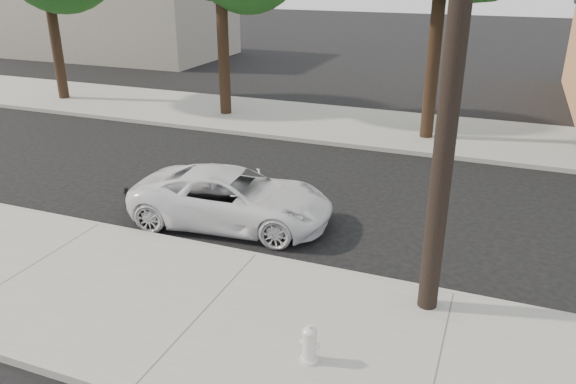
{
  "coord_description": "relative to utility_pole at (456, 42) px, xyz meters",
  "views": [
    {
      "loc": [
        4.38,
        -11.45,
        5.79
      ],
      "look_at": [
        0.14,
        -0.62,
        1.0
      ],
      "focal_mm": 35.0,
      "sensor_mm": 36.0,
      "label": 1
    }
  ],
  "objects": [
    {
      "name": "near_sidewalk",
      "position": [
        -3.6,
        -1.6,
        -4.62
      ],
      "size": [
        90.0,
        4.4,
        0.15
      ],
      "primitive_type": "cube",
      "color": "gray",
      "rests_on": "ground"
    },
    {
      "name": "fire_hydrant",
      "position": [
        -1.45,
        -2.17,
        -4.26
      ],
      "size": [
        0.31,
        0.29,
        0.6
      ],
      "rotation": [
        0.0,
        0.0,
        0.04
      ],
      "color": "silver",
      "rests_on": "near_sidewalk"
    },
    {
      "name": "curb_near",
      "position": [
        -3.6,
        0.6,
        -4.62
      ],
      "size": [
        90.0,
        0.12,
        0.16
      ],
      "primitive_type": "cube",
      "color": "#9E9B93",
      "rests_on": "ground"
    },
    {
      "name": "ground",
      "position": [
        -3.6,
        2.7,
        -4.7
      ],
      "size": [
        120.0,
        120.0,
        0.0
      ],
      "primitive_type": "plane",
      "color": "black",
      "rests_on": "ground"
    },
    {
      "name": "utility_pole",
      "position": [
        0.0,
        0.0,
        0.0
      ],
      "size": [
        1.4,
        0.34,
        9.0
      ],
      "color": "black",
      "rests_on": "near_sidewalk"
    },
    {
      "name": "police_cruiser",
      "position": [
        -4.85,
        2.05,
        -4.04
      ],
      "size": [
        4.91,
        2.64,
        1.31
      ],
      "primitive_type": "imported",
      "rotation": [
        0.0,
        0.0,
        1.67
      ],
      "color": "white",
      "rests_on": "ground"
    },
    {
      "name": "far_sidewalk",
      "position": [
        -3.6,
        11.2,
        -4.62
      ],
      "size": [
        90.0,
        5.0,
        0.15
      ],
      "primitive_type": "cube",
      "color": "gray",
      "rests_on": "ground"
    },
    {
      "name": "building_far",
      "position": [
        -23.6,
        22.7,
        -2.2
      ],
      "size": [
        14.0,
        8.0,
        5.0
      ],
      "primitive_type": "cube",
      "color": "gray",
      "rests_on": "ground"
    }
  ]
}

